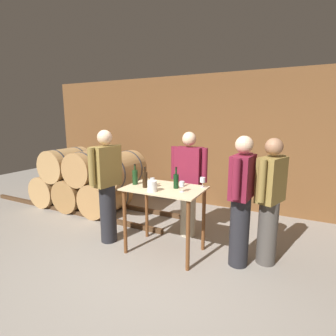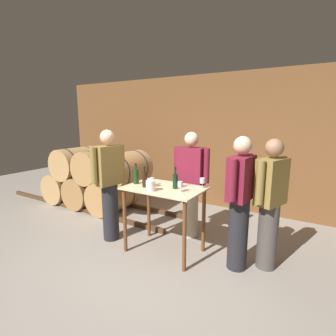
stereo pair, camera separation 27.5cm
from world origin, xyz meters
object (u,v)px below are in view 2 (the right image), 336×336
object	(u,v)px
wine_glass_near_center	(180,185)
wine_bottle_center	(175,181)
wine_bottle_left	(145,179)
person_visitor_bearded	(240,201)
wine_glass_near_right	(202,181)
person_visitor_with_scarf	(191,183)
wine_bottle_far_left	(136,176)
ice_bucket	(151,186)
wine_glass_near_left	(152,180)
person_visitor_near_door	(270,202)
person_host	(109,183)

from	to	relation	value
wine_glass_near_center	wine_bottle_center	bearing A→B (deg)	139.78
wine_bottle_left	person_visitor_bearded	distance (m)	1.26
wine_glass_near_right	person_visitor_with_scarf	distance (m)	0.55
wine_bottle_far_left	ice_bucket	distance (m)	0.44
wine_glass_near_left	person_visitor_bearded	xyz separation A→B (m)	(1.14, 0.19, -0.15)
wine_glass_near_left	person_visitor_with_scarf	world-z (taller)	person_visitor_with_scarf
ice_bucket	person_visitor_with_scarf	bearing A→B (deg)	80.59
wine_bottle_center	person_visitor_bearded	distance (m)	0.86
wine_bottle_left	person_visitor_near_door	world-z (taller)	person_visitor_near_door
wine_glass_near_left	person_host	bearing A→B (deg)	-177.05
wine_bottle_center	wine_glass_near_center	distance (m)	0.18
wine_glass_near_left	person_host	world-z (taller)	person_host
wine_glass_near_center	wine_bottle_left	bearing A→B (deg)	-176.12
wine_bottle_left	person_host	world-z (taller)	person_host
person_host	person_visitor_bearded	bearing A→B (deg)	6.77
person_visitor_with_scarf	wine_glass_near_right	bearing A→B (deg)	-46.90
wine_glass_near_left	person_visitor_bearded	size ratio (longest dim) A/B	0.08
wine_glass_near_left	person_visitor_near_door	distance (m)	1.51
person_visitor_near_door	person_host	bearing A→B (deg)	-168.94
wine_bottle_center	person_visitor_bearded	world-z (taller)	person_visitor_bearded
wine_glass_near_right	person_visitor_near_door	bearing A→B (deg)	5.81
wine_bottle_center	person_visitor_with_scarf	world-z (taller)	person_visitor_with_scarf
wine_glass_near_center	person_visitor_with_scarf	size ratio (longest dim) A/B	0.08
ice_bucket	person_visitor_bearded	bearing A→B (deg)	18.96
wine_glass_near_left	ice_bucket	world-z (taller)	ice_bucket
person_host	person_visitor_with_scarf	bearing A→B (deg)	36.38
wine_glass_near_right	person_visitor_bearded	xyz separation A→B (m)	(0.54, -0.12, -0.16)
wine_bottle_far_left	wine_glass_near_center	bearing A→B (deg)	-3.29
wine_glass_near_center	person_visitor_with_scarf	bearing A→B (deg)	105.77
wine_bottle_far_left	wine_glass_near_right	world-z (taller)	wine_bottle_far_left
wine_bottle_far_left	wine_bottle_center	size ratio (longest dim) A/B	1.01
wine_bottle_left	person_visitor_near_door	bearing A→B (deg)	16.10
wine_bottle_center	person_visitor_near_door	distance (m)	1.20
ice_bucket	person_visitor_with_scarf	xyz separation A→B (m)	(0.14, 0.86, -0.13)
wine_bottle_center	wine_glass_near_left	bearing A→B (deg)	-161.78
wine_glass_near_right	wine_bottle_center	bearing A→B (deg)	-145.34
wine_bottle_left	wine_bottle_center	bearing A→B (deg)	21.25
ice_bucket	person_visitor_bearded	xyz separation A→B (m)	(1.05, 0.36, -0.13)
wine_bottle_center	person_host	xyz separation A→B (m)	(-1.05, -0.14, -0.14)
wine_bottle_left	wine_glass_near_center	world-z (taller)	wine_bottle_left
wine_glass_near_left	person_visitor_with_scarf	bearing A→B (deg)	70.94
wine_bottle_left	ice_bucket	world-z (taller)	wine_bottle_left
wine_bottle_far_left	wine_glass_near_left	xyz separation A→B (m)	(0.30, -0.03, -0.02)
wine_bottle_left	person_visitor_with_scarf	xyz separation A→B (m)	(0.32, 0.74, -0.17)
wine_glass_near_center	ice_bucket	size ratio (longest dim) A/B	0.99
wine_glass_near_right	wine_bottle_far_left	bearing A→B (deg)	-162.71
wine_glass_near_center	person_visitor_bearded	size ratio (longest dim) A/B	0.08
person_host	person_visitor_bearded	xyz separation A→B (m)	(1.89, 0.22, -0.02)
wine_bottle_left	person_visitor_bearded	world-z (taller)	person_visitor_bearded
ice_bucket	person_visitor_near_door	distance (m)	1.47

